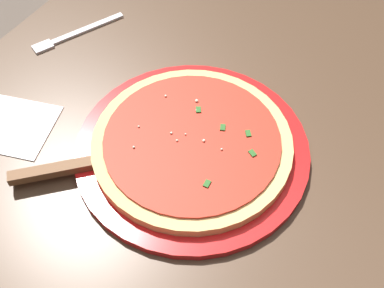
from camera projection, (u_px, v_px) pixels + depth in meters
The scene contains 6 objects.
restaurant_table at pixel (172, 193), 0.86m from camera, with size 1.11×0.83×0.74m.
serving_plate at pixel (192, 149), 0.75m from camera, with size 0.36×0.36×0.01m, color red.
pizza at pixel (192, 143), 0.74m from camera, with size 0.31×0.31×0.02m.
pizza_server at pixel (81, 166), 0.72m from camera, with size 0.18×0.19×0.01m.
napkin_folded_right at pixel (13, 126), 0.79m from camera, with size 0.12×0.13×0.00m, color white.
fork at pixel (74, 34), 0.93m from camera, with size 0.18×0.10×0.00m.
Camera 1 is at (0.37, 0.26, 1.35)m, focal length 45.48 mm.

